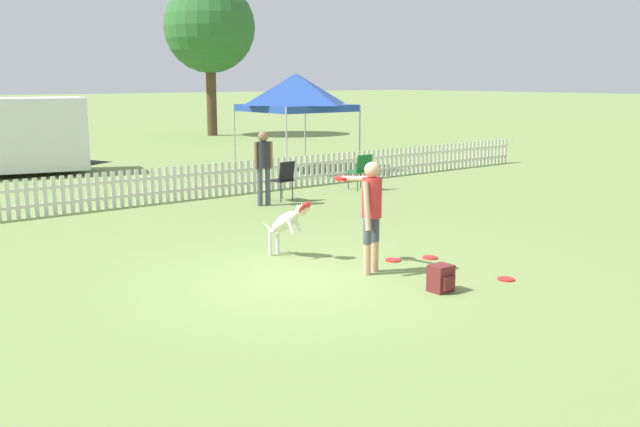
{
  "coord_description": "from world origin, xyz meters",
  "views": [
    {
      "loc": [
        -5.58,
        -7.54,
        2.72
      ],
      "look_at": [
        0.84,
        0.54,
        0.76
      ],
      "focal_mm": 40.0,
      "sensor_mm": 36.0,
      "label": 1
    }
  ],
  "objects_px": {
    "frisbee_midfield": "(506,279)",
    "backpack_on_grass": "(441,278)",
    "frisbee_near_handler": "(393,260)",
    "canopy_tent_secondary": "(296,92)",
    "frisbee_near_dog": "(430,258)",
    "folding_chair_center": "(361,168)",
    "spectator_standing": "(263,161)",
    "handler_person": "(370,204)",
    "leaping_dog": "(287,221)",
    "tree_left_grove": "(210,28)",
    "folding_chair_blue_left": "(284,177)"
  },
  "relations": [
    {
      "from": "frisbee_near_handler",
      "to": "tree_left_grove",
      "type": "distance_m",
      "value": 25.48
    },
    {
      "from": "frisbee_near_handler",
      "to": "canopy_tent_secondary",
      "type": "height_order",
      "value": "canopy_tent_secondary"
    },
    {
      "from": "leaping_dog",
      "to": "folding_chair_blue_left",
      "type": "height_order",
      "value": "leaping_dog"
    },
    {
      "from": "frisbee_midfield",
      "to": "folding_chair_center",
      "type": "xyz_separation_m",
      "value": [
        3.81,
        7.25,
        0.52
      ]
    },
    {
      "from": "canopy_tent_secondary",
      "to": "spectator_standing",
      "type": "distance_m",
      "value": 6.06
    },
    {
      "from": "canopy_tent_secondary",
      "to": "frisbee_near_dog",
      "type": "bearing_deg",
      "value": -115.67
    },
    {
      "from": "frisbee_near_dog",
      "to": "tree_left_grove",
      "type": "xyz_separation_m",
      "value": [
        9.52,
        23.09,
        5.06
      ]
    },
    {
      "from": "spectator_standing",
      "to": "backpack_on_grass",
      "type": "bearing_deg",
      "value": 91.24
    },
    {
      "from": "tree_left_grove",
      "to": "frisbee_near_dog",
      "type": "bearing_deg",
      "value": -112.4
    },
    {
      "from": "folding_chair_blue_left",
      "to": "canopy_tent_secondary",
      "type": "xyz_separation_m",
      "value": [
        3.4,
        4.1,
        1.77
      ]
    },
    {
      "from": "canopy_tent_secondary",
      "to": "frisbee_near_handler",
      "type": "bearing_deg",
      "value": -118.88
    },
    {
      "from": "spectator_standing",
      "to": "folding_chair_blue_left",
      "type": "bearing_deg",
      "value": -148.25
    },
    {
      "from": "folding_chair_center",
      "to": "handler_person",
      "type": "bearing_deg",
      "value": 53.84
    },
    {
      "from": "frisbee_midfield",
      "to": "backpack_on_grass",
      "type": "distance_m",
      "value": 1.13
    },
    {
      "from": "leaping_dog",
      "to": "frisbee_midfield",
      "type": "distance_m",
      "value": 3.36
    },
    {
      "from": "frisbee_midfield",
      "to": "tree_left_grove",
      "type": "bearing_deg",
      "value": 68.68
    },
    {
      "from": "backpack_on_grass",
      "to": "canopy_tent_secondary",
      "type": "height_order",
      "value": "canopy_tent_secondary"
    },
    {
      "from": "leaping_dog",
      "to": "frisbee_near_handler",
      "type": "xyz_separation_m",
      "value": [
        1.11,
        -1.19,
        -0.55
      ]
    },
    {
      "from": "handler_person",
      "to": "spectator_standing",
      "type": "bearing_deg",
      "value": 56.34
    },
    {
      "from": "folding_chair_blue_left",
      "to": "spectator_standing",
      "type": "relative_size",
      "value": 0.56
    },
    {
      "from": "frisbee_near_dog",
      "to": "folding_chair_blue_left",
      "type": "height_order",
      "value": "folding_chair_blue_left"
    },
    {
      "from": "canopy_tent_secondary",
      "to": "spectator_standing",
      "type": "bearing_deg",
      "value": -133.51
    },
    {
      "from": "frisbee_near_dog",
      "to": "spectator_standing",
      "type": "relative_size",
      "value": 0.14
    },
    {
      "from": "leaping_dog",
      "to": "canopy_tent_secondary",
      "type": "relative_size",
      "value": 0.33
    },
    {
      "from": "frisbee_midfield",
      "to": "handler_person",
      "type": "bearing_deg",
      "value": 129.93
    },
    {
      "from": "backpack_on_grass",
      "to": "folding_chair_blue_left",
      "type": "bearing_deg",
      "value": 70.52
    },
    {
      "from": "handler_person",
      "to": "leaping_dog",
      "type": "distance_m",
      "value": 1.56
    },
    {
      "from": "spectator_standing",
      "to": "frisbee_near_dog",
      "type": "bearing_deg",
      "value": 99.7
    },
    {
      "from": "handler_person",
      "to": "backpack_on_grass",
      "type": "height_order",
      "value": "handler_person"
    },
    {
      "from": "frisbee_near_handler",
      "to": "frisbee_near_dog",
      "type": "relative_size",
      "value": 1.0
    },
    {
      "from": "frisbee_near_handler",
      "to": "canopy_tent_secondary",
      "type": "distance_m",
      "value": 11.07
    },
    {
      "from": "leaping_dog",
      "to": "spectator_standing",
      "type": "bearing_deg",
      "value": -134.15
    },
    {
      "from": "frisbee_near_dog",
      "to": "spectator_standing",
      "type": "distance_m",
      "value": 5.56
    },
    {
      "from": "handler_person",
      "to": "spectator_standing",
      "type": "distance_m",
      "value": 5.78
    },
    {
      "from": "folding_chair_center",
      "to": "spectator_standing",
      "type": "relative_size",
      "value": 0.55
    },
    {
      "from": "frisbee_near_handler",
      "to": "frisbee_midfield",
      "type": "distance_m",
      "value": 1.78
    },
    {
      "from": "canopy_tent_secondary",
      "to": "spectator_standing",
      "type": "height_order",
      "value": "canopy_tent_secondary"
    },
    {
      "from": "leaping_dog",
      "to": "frisbee_near_handler",
      "type": "height_order",
      "value": "leaping_dog"
    },
    {
      "from": "folding_chair_blue_left",
      "to": "canopy_tent_secondary",
      "type": "height_order",
      "value": "canopy_tent_secondary"
    },
    {
      "from": "frisbee_near_handler",
      "to": "frisbee_midfield",
      "type": "bearing_deg",
      "value": -74.23
    },
    {
      "from": "leaping_dog",
      "to": "canopy_tent_secondary",
      "type": "height_order",
      "value": "canopy_tent_secondary"
    },
    {
      "from": "frisbee_midfield",
      "to": "canopy_tent_secondary",
      "type": "bearing_deg",
      "value": 67.03
    },
    {
      "from": "handler_person",
      "to": "frisbee_midfield",
      "type": "relative_size",
      "value": 6.93
    },
    {
      "from": "handler_person",
      "to": "canopy_tent_secondary",
      "type": "distance_m",
      "value": 11.5
    },
    {
      "from": "canopy_tent_secondary",
      "to": "folding_chair_blue_left",
      "type": "bearing_deg",
      "value": -129.7
    },
    {
      "from": "frisbee_near_handler",
      "to": "frisbee_near_dog",
      "type": "height_order",
      "value": "same"
    },
    {
      "from": "handler_person",
      "to": "frisbee_near_dog",
      "type": "bearing_deg",
      "value": -13.56
    },
    {
      "from": "handler_person",
      "to": "frisbee_near_handler",
      "type": "xyz_separation_m",
      "value": [
        0.73,
        0.27,
        -0.98
      ]
    },
    {
      "from": "leaping_dog",
      "to": "folding_chair_blue_left",
      "type": "relative_size",
      "value": 1.06
    },
    {
      "from": "spectator_standing",
      "to": "tree_left_grove",
      "type": "bearing_deg",
      "value": -100.74
    }
  ]
}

